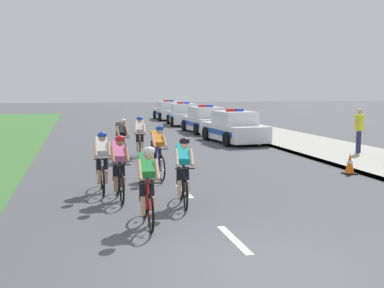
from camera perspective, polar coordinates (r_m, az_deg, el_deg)
ground_plane at (r=7.20m, az=8.64°, el=-14.41°), size 160.00×160.00×0.00m
sidewalk_slab at (r=22.75m, az=13.22°, el=0.10°), size 3.83×60.00×0.12m
kerb_edge at (r=21.99m, az=8.93°, el=-0.01°), size 0.16×60.00×0.13m
lane_markings_centre at (r=12.21m, az=-0.92°, el=-5.54°), size 0.14×17.60×0.01m
cyclist_lead at (r=9.10m, az=-5.25°, el=-4.73°), size 0.42×1.72×1.56m
cyclist_second at (r=10.62m, az=-1.02°, el=-3.07°), size 0.45×1.72×1.56m
cyclist_third at (r=11.21m, az=-8.53°, el=-2.63°), size 0.42×1.72×1.56m
cyclist_fourth at (r=12.17m, az=-10.50°, el=-1.94°), size 0.42×1.72×1.56m
cyclist_fifth at (r=13.86m, az=-4.06°, el=-0.81°), size 0.44×1.72×1.56m
cyclist_sixth at (r=17.05m, az=-8.28°, el=0.53°), size 0.46×1.72×1.56m
cyclist_seventh at (r=18.23m, az=-6.15°, el=0.95°), size 0.46×1.72×1.56m
police_car_nearest at (r=22.95m, az=4.93°, el=1.86°), size 2.29×4.54×1.59m
police_car_second at (r=28.01m, az=1.55°, el=2.74°), size 2.13×4.46×1.59m
police_car_third at (r=33.85m, az=-1.05°, el=3.41°), size 2.27×4.53×1.59m
police_car_furthest at (r=39.43m, az=-2.80°, el=3.86°), size 2.01×4.41×1.59m
traffic_cone_near at (r=15.27m, az=18.03°, el=-2.23°), size 0.36×0.36×0.64m
spectator_closest at (r=19.40m, az=19.01°, el=1.85°), size 0.45×0.40×1.68m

